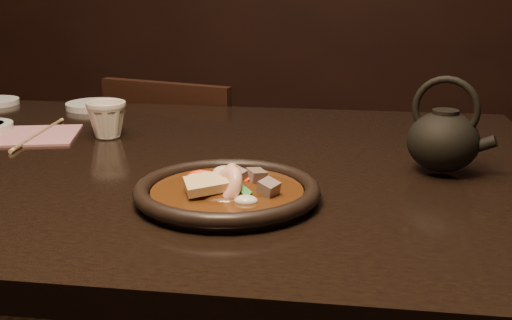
# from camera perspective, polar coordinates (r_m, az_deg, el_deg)

# --- Properties ---
(table) EXTENTS (1.60, 0.90, 0.75)m
(table) POSITION_cam_1_polar(r_m,az_deg,el_deg) (1.15, -16.03, -3.21)
(table) COLOR black
(table) RESTS_ON floor
(chair) EXTENTS (0.46, 0.46, 0.79)m
(chair) POSITION_cam_1_polar(r_m,az_deg,el_deg) (1.77, -5.84, -4.22)
(chair) COLOR black
(chair) RESTS_ON floor
(plate) EXTENTS (0.25, 0.25, 0.03)m
(plate) POSITION_cam_1_polar(r_m,az_deg,el_deg) (0.86, -2.58, -2.87)
(plate) COLOR black
(plate) RESTS_ON table
(stirfry) EXTENTS (0.13, 0.12, 0.06)m
(stirfry) POSITION_cam_1_polar(r_m,az_deg,el_deg) (0.86, -2.72, -2.51)
(stirfry) COLOR #3D1F0B
(stirfry) RESTS_ON plate
(saucer_right) EXTENTS (0.13, 0.13, 0.01)m
(saucer_right) POSITION_cam_1_polar(r_m,az_deg,el_deg) (1.51, -14.08, 4.74)
(saucer_right) COLOR silver
(saucer_right) RESTS_ON table
(tea_cup) EXTENTS (0.09, 0.09, 0.07)m
(tea_cup) POSITION_cam_1_polar(r_m,az_deg,el_deg) (1.22, -13.12, 3.62)
(tea_cup) COLOR beige
(tea_cup) RESTS_ON table
(chopsticks) EXTENTS (0.03, 0.25, 0.01)m
(chopsticks) POSITION_cam_1_polar(r_m,az_deg,el_deg) (1.28, -18.75, 2.19)
(chopsticks) COLOR tan
(chopsticks) RESTS_ON table
(napkin) EXTENTS (0.19, 0.19, 0.00)m
(napkin) POSITION_cam_1_polar(r_m,az_deg,el_deg) (1.28, -19.12, 2.07)
(napkin) COLOR #A06267
(napkin) RESTS_ON table
(teapot) EXTENTS (0.13, 0.11, 0.15)m
(teapot) POSITION_cam_1_polar(r_m,az_deg,el_deg) (1.01, 16.36, 1.88)
(teapot) COLOR black
(teapot) RESTS_ON table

